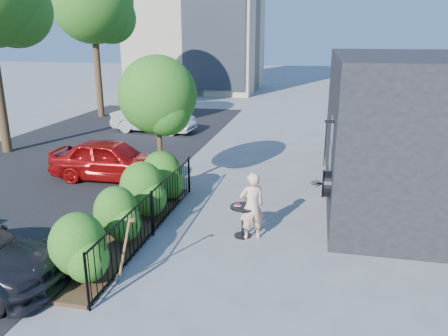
% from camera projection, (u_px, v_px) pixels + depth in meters
% --- Properties ---
extents(ground, '(120.00, 120.00, 0.00)m').
position_uv_depth(ground, '(215.00, 241.00, 9.95)').
color(ground, gray).
rests_on(ground, ground).
extents(shop_building, '(6.22, 9.00, 4.00)m').
position_uv_depth(shop_building, '(438.00, 126.00, 12.47)').
color(shop_building, black).
rests_on(shop_building, ground).
extents(fence, '(0.05, 6.05, 1.10)m').
position_uv_depth(fence, '(152.00, 213.00, 10.09)').
color(fence, black).
rests_on(fence, ground).
extents(planting_bed, '(1.30, 6.00, 0.08)m').
position_uv_depth(planting_bed, '(126.00, 231.00, 10.38)').
color(planting_bed, '#382616').
rests_on(planting_bed, ground).
extents(shrubs, '(1.10, 5.60, 1.24)m').
position_uv_depth(shrubs, '(129.00, 204.00, 10.26)').
color(shrubs, '#1C6016').
rests_on(shrubs, ground).
extents(patio_tree, '(2.20, 2.20, 3.94)m').
position_uv_depth(patio_tree, '(159.00, 100.00, 12.17)').
color(patio_tree, '#3F2B19').
rests_on(patio_tree, ground).
extents(street, '(9.00, 30.00, 0.01)m').
position_uv_depth(street, '(27.00, 180.00, 14.16)').
color(street, black).
rests_on(street, ground).
extents(street_tree_far, '(4.40, 4.40, 8.28)m').
position_uv_depth(street_tree_far, '(93.00, 7.00, 23.26)').
color(street_tree_far, '#3F2B19').
rests_on(street_tree_far, ground).
extents(cafe_table, '(0.60, 0.60, 0.80)m').
position_uv_depth(cafe_table, '(243.00, 216.00, 10.05)').
color(cafe_table, black).
rests_on(cafe_table, ground).
extents(woman, '(0.69, 0.60, 1.59)m').
position_uv_depth(woman, '(252.00, 206.00, 9.87)').
color(woman, beige).
rests_on(woman, ground).
extents(shovel, '(0.47, 0.18, 1.40)m').
position_uv_depth(shovel, '(123.00, 255.00, 8.05)').
color(shovel, brown).
rests_on(shovel, ground).
extents(car_red, '(3.91, 1.63, 1.32)m').
position_uv_depth(car_red, '(111.00, 160.00, 14.04)').
color(car_red, '#A50D0E').
rests_on(car_red, ground).
extents(car_silver, '(4.08, 1.69, 1.31)m').
position_uv_depth(car_silver, '(154.00, 119.00, 20.93)').
color(car_silver, '#BABABF').
rests_on(car_silver, ground).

